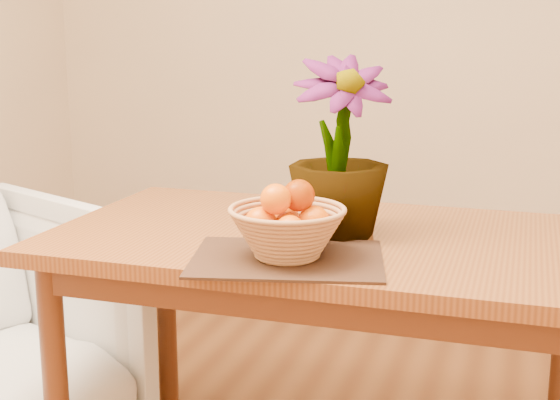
% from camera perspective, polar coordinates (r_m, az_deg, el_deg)
% --- Properties ---
extents(wall_back, '(4.00, 0.02, 2.70)m').
position_cam_1_polar(wall_back, '(3.87, 10.87, 13.52)').
color(wall_back, beige).
rests_on(wall_back, floor).
extents(table, '(1.40, 0.80, 0.75)m').
position_cam_1_polar(table, '(2.04, 3.29, -4.78)').
color(table, brown).
rests_on(table, floor).
extents(placemat, '(0.49, 0.41, 0.01)m').
position_cam_1_polar(placemat, '(1.78, 0.53, -4.31)').
color(placemat, '#372114').
rests_on(placemat, table).
extents(wicker_basket, '(0.27, 0.27, 0.11)m').
position_cam_1_polar(wicker_basket, '(1.77, 0.54, -2.53)').
color(wicker_basket, '#B2774A').
rests_on(wicker_basket, placemat).
extents(orange_pile, '(0.18, 0.18, 0.13)m').
position_cam_1_polar(orange_pile, '(1.76, 0.68, -0.90)').
color(orange_pile, '#F65F04').
rests_on(orange_pile, wicker_basket).
extents(potted_plant, '(0.34, 0.34, 0.45)m').
position_cam_1_polar(potted_plant, '(1.95, 4.36, 3.87)').
color(potted_plant, '#184012').
rests_on(potted_plant, table).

